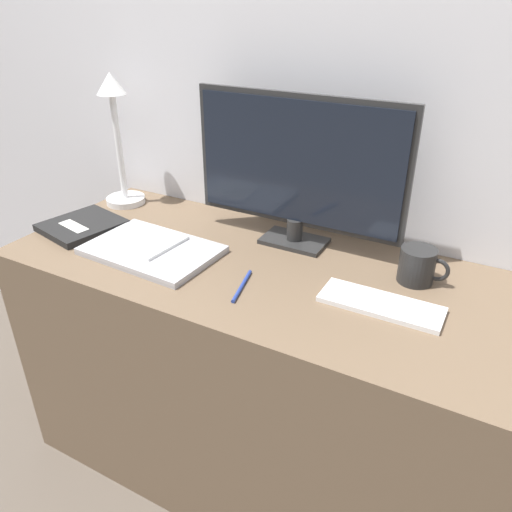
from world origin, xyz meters
The scene contains 10 objects.
wall_back centered at (0.00, 0.58, 1.20)m, with size 3.60×0.05×2.40m.
desk centered at (0.00, 0.27, 0.37)m, with size 1.41×0.57×0.73m.
monitor centered at (-0.01, 0.43, 0.95)m, with size 0.59×0.11×0.41m.
keyboard centered at (0.30, 0.23, 0.74)m, with size 0.27×0.10×0.01m.
laptop centered at (-0.32, 0.19, 0.74)m, with size 0.36×0.25×0.02m.
ereader centered at (-0.33, 0.21, 0.75)m, with size 0.15×0.17×0.01m.
desk_lamp centered at (-0.62, 0.43, 0.96)m, with size 0.13×0.13×0.41m.
notebook centered at (-0.60, 0.21, 0.74)m, with size 0.23×0.24×0.02m.
coffee_mug centered at (0.34, 0.38, 0.78)m, with size 0.12×0.09×0.09m.
pen centered at (-0.02, 0.15, 0.74)m, with size 0.04×0.14×0.01m.
Camera 1 is at (0.50, -0.72, 1.36)m, focal length 35.00 mm.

